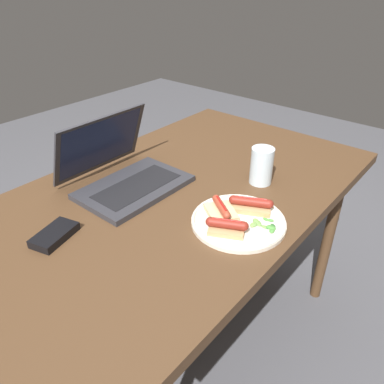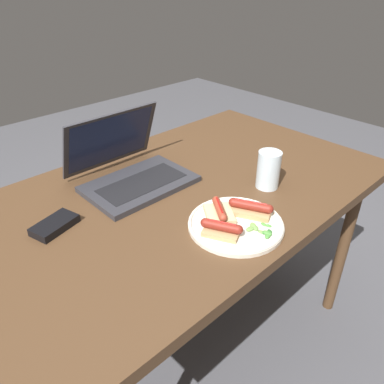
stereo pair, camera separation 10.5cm
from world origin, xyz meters
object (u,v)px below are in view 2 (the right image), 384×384
at_px(laptop, 131,171).
at_px(external_drive, 55,225).
at_px(drinking_glass, 268,170).
at_px(plate, 236,224).

bearing_deg(laptop, external_drive, -167.56).
bearing_deg(external_drive, drinking_glass, -38.58).
xyz_separation_m(plate, drinking_glass, (0.24, 0.07, 0.05)).
distance_m(drinking_glass, external_drive, 0.65).
bearing_deg(plate, external_drive, 137.36).
relative_size(plate, external_drive, 1.93).
height_order(laptop, drinking_glass, laptop).
height_order(laptop, plate, laptop).
distance_m(laptop, external_drive, 0.31).
relative_size(laptop, plate, 1.30).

